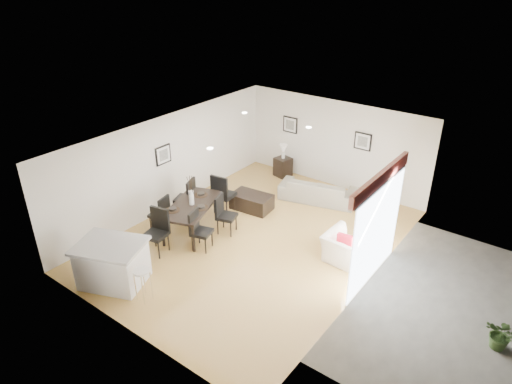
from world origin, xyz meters
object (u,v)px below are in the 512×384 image
Objects in this scene: coffee_table at (252,202)px; bar_stool at (142,274)px; dining_chair_efar at (223,212)px; dining_chair_wfar at (188,196)px; dining_table at (192,207)px; dining_chair_foot at (222,192)px; kitchen_island at (112,263)px; dining_chair_wnear at (161,212)px; armchair at (350,249)px; sofa at (318,190)px; dining_chair_head at (158,228)px; dining_chair_enear at (198,228)px; side_table at (283,167)px.

coffee_table is 1.50× the size of bar_stool.
bar_stool is (0.42, -3.04, 0.07)m from dining_chair_efar.
dining_chair_efar is at bearing -89.17° from coffee_table.
dining_table is at bearing 32.34° from dining_chair_wfar.
dining_chair_foot is 3.75m from kitchen_island.
kitchen_island is (0.77, -3.10, -0.11)m from dining_chair_wfar.
kitchen_island reaches higher than dining_chair_wnear.
armchair is 0.54× the size of dining_table.
dining_chair_foot reaches higher than dining_chair_wnear.
coffee_table is 0.66× the size of kitchen_island.
armchair is at bearing 77.43° from dining_chair_wfar.
kitchen_island is at bearing 8.18° from dining_chair_wnear.
sofa is at bearing 136.31° from dining_chair_wnear.
dining_chair_efar reaches higher than bar_stool.
armchair is 4.84m from dining_chair_wnear.
dining_table is 1.16m from dining_chair_head.
dining_table is at bearing 37.76° from dining_chair_enear.
dining_chair_efar reaches higher than dining_chair_wnear.
coffee_table is (1.18, 2.30, -0.32)m from dining_chair_wnear.
sofa is 4.92m from dining_chair_head.
kitchen_island is at bearing 59.76° from sofa.
kitchen_island is 0.98m from bar_stool.
dining_chair_foot is at bearing 145.10° from dining_chair_wnear.
dining_table is 1.77× the size of dining_chair_foot.
dining_chair_head reaches higher than kitchen_island.
bar_stool is at bearing 98.16° from dining_chair_foot.
coffee_table is at bearing -133.04° from dining_chair_foot.
dining_chair_efar is 0.97m from dining_chair_foot.
bar_stool is (-0.66, -6.02, 0.32)m from sofa.
dining_chair_wfar is at bearing 36.03° from dining_chair_foot.
dining_chair_wnear is 0.57× the size of kitchen_island.
dining_chair_efar is 0.92× the size of coffee_table.
dining_chair_head is at bearing 0.70° from dining_chair_wfar.
dining_chair_wnear is at bearing 106.98° from dining_chair_efar.
coffee_table is at bearing 36.89° from sofa.
sofa is 3.15m from armchair.
dining_chair_head reaches higher than dining_table.
dining_chair_enear is (1.34, -0.04, 0.02)m from dining_chair_wnear.
dining_chair_foot reaches higher than bar_stool.
dining_chair_enear is 1.77m from dining_chair_foot.
dining_chair_efar is (-3.23, -0.69, 0.21)m from armchair.
side_table is at bearing -6.39° from dining_chair_efar.
dining_table reaches higher than bar_stool.
bar_stool is at bearing -80.70° from side_table.
dining_chair_foot is (0.68, 0.65, 0.05)m from dining_chair_wfar.
armchair is at bearing 172.01° from dining_chair_foot.
side_table is 0.83× the size of bar_stool.
dining_table is at bearing 70.24° from kitchen_island.
dining_chair_foot is 0.69× the size of kitchen_island.
dining_chair_foot reaches higher than side_table.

